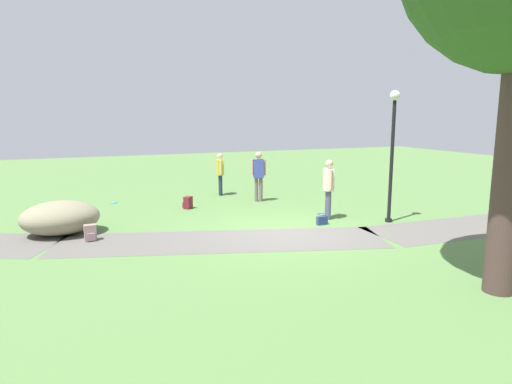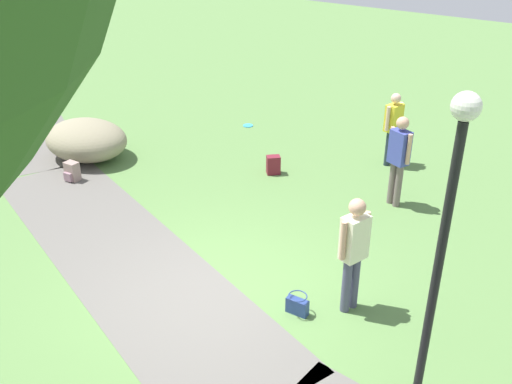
% 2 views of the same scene
% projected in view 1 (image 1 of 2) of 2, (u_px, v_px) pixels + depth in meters
% --- Properties ---
extents(ground_plane, '(48.00, 48.00, 0.00)m').
position_uv_depth(ground_plane, '(286.00, 232.00, 11.78)').
color(ground_plane, '#567D42').
extents(footpath_segment_near, '(8.07, 2.32, 0.01)m').
position_uv_depth(footpath_segment_near, '(498.00, 223.00, 12.73)').
color(footpath_segment_near, '#605C57').
rests_on(footpath_segment_near, ground).
extents(footpath_segment_mid, '(8.24, 4.26, 0.01)m').
position_uv_depth(footpath_segment_mid, '(222.00, 241.00, 10.97)').
color(footpath_segment_mid, '#605C57').
rests_on(footpath_segment_mid, ground).
extents(lamp_post, '(0.28, 0.28, 3.72)m').
position_uv_depth(lamp_post, '(393.00, 143.00, 12.53)').
color(lamp_post, black).
rests_on(lamp_post, ground).
extents(lawn_boulder, '(2.09, 1.74, 0.87)m').
position_uv_depth(lawn_boulder, '(60.00, 218.00, 11.53)').
color(lawn_boulder, gray).
rests_on(lawn_boulder, ground).
extents(woman_with_handbag, '(0.33, 0.50, 1.76)m').
position_uv_depth(woman_with_handbag, '(329.00, 185.00, 13.09)').
color(woman_with_handbag, '#494966').
rests_on(woman_with_handbag, ground).
extents(man_near_boulder, '(0.31, 0.51, 1.61)m').
position_uv_depth(man_near_boulder, '(220.00, 171.00, 16.97)').
color(man_near_boulder, '#202D37').
rests_on(man_near_boulder, ground).
extents(passerby_on_path, '(0.49, 0.35, 1.76)m').
position_uv_depth(passerby_on_path, '(259.00, 173.00, 15.76)').
color(passerby_on_path, '#6B5C5B').
rests_on(passerby_on_path, ground).
extents(handbag_on_grass, '(0.33, 0.29, 0.31)m').
position_uv_depth(handbag_on_grass, '(322.00, 220.00, 12.56)').
color(handbag_on_grass, navy).
rests_on(handbag_on_grass, ground).
extents(backpack_by_boulder, '(0.30, 0.28, 0.40)m').
position_uv_depth(backpack_by_boulder, '(90.00, 233.00, 10.97)').
color(backpack_by_boulder, gray).
rests_on(backpack_by_boulder, ground).
extents(spare_backpack_on_lawn, '(0.35, 0.35, 0.40)m').
position_uv_depth(spare_backpack_on_lawn, '(188.00, 203.00, 14.68)').
color(spare_backpack_on_lawn, maroon).
rests_on(spare_backpack_on_lawn, ground).
extents(frisbee_on_grass, '(0.25, 0.25, 0.02)m').
position_uv_depth(frisbee_on_grass, '(114.00, 203.00, 15.65)').
color(frisbee_on_grass, '#3399D9').
rests_on(frisbee_on_grass, ground).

